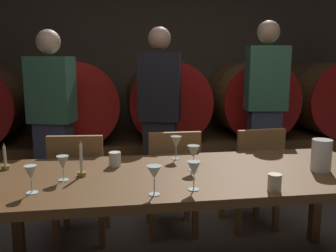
{
  "coord_description": "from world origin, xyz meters",
  "views": [
    {
      "loc": [
        -0.6,
        -1.82,
        1.42
      ],
      "look_at": [
        -0.19,
        0.87,
        0.92
      ],
      "focal_mm": 39.07,
      "sensor_mm": 36.0,
      "label": 1
    }
  ],
  "objects_px": {
    "wine_barrel_far_right": "(324,97)",
    "wine_glass_far_right": "(193,152)",
    "chair_center": "(172,178)",
    "guest_center": "(160,117)",
    "wine_glass_far_left": "(31,174)",
    "wine_glass_left": "(63,163)",
    "wine_barrel_right": "(248,98)",
    "chair_left": "(80,183)",
    "guest_right": "(265,111)",
    "wine_glass_center_left": "(154,173)",
    "wine_glass_right": "(176,143)",
    "dining_table": "(187,183)",
    "cup_left": "(115,159)",
    "candle_right": "(81,166)",
    "wine_glass_center_right": "(194,170)",
    "pitcher": "(321,155)",
    "cup_right": "(275,183)",
    "wine_barrel_center": "(166,100)",
    "chair_right": "(253,173)",
    "candle_left": "(5,162)",
    "wine_barrel_left": "(80,101)",
    "guest_left": "(53,123)"
  },
  "relations": [
    {
      "from": "chair_center",
      "to": "wine_glass_left",
      "type": "distance_m",
      "value": 1.09
    },
    {
      "from": "chair_center",
      "to": "candle_left",
      "type": "bearing_deg",
      "value": 20.88
    },
    {
      "from": "wine_glass_far_left",
      "to": "wine_glass_left",
      "type": "distance_m",
      "value": 0.23
    },
    {
      "from": "wine_barrel_right",
      "to": "wine_glass_far_left",
      "type": "height_order",
      "value": "wine_barrel_right"
    },
    {
      "from": "wine_barrel_center",
      "to": "chair_right",
      "type": "bearing_deg",
      "value": -68.72
    },
    {
      "from": "chair_left",
      "to": "guest_right",
      "type": "distance_m",
      "value": 1.89
    },
    {
      "from": "wine_barrel_far_right",
      "to": "wine_glass_center_left",
      "type": "distance_m",
      "value": 3.38
    },
    {
      "from": "chair_center",
      "to": "guest_center",
      "type": "height_order",
      "value": "guest_center"
    },
    {
      "from": "wine_glass_right",
      "to": "guest_left",
      "type": "bearing_deg",
      "value": 136.04
    },
    {
      "from": "wine_glass_far_left",
      "to": "candle_left",
      "type": "bearing_deg",
      "value": 118.92
    },
    {
      "from": "wine_barrel_far_right",
      "to": "cup_left",
      "type": "bearing_deg",
      "value": -144.11
    },
    {
      "from": "candle_left",
      "to": "cup_left",
      "type": "relative_size",
      "value": 1.85
    },
    {
      "from": "guest_left",
      "to": "chair_left",
      "type": "bearing_deg",
      "value": 130.24
    },
    {
      "from": "wine_glass_center_left",
      "to": "cup_right",
      "type": "xyz_separation_m",
      "value": [
        0.63,
        -0.04,
        -0.07
      ]
    },
    {
      "from": "chair_right",
      "to": "guest_right",
      "type": "distance_m",
      "value": 0.8
    },
    {
      "from": "guest_center",
      "to": "wine_glass_far_left",
      "type": "relative_size",
      "value": 11.7
    },
    {
      "from": "chair_center",
      "to": "cup_right",
      "type": "relative_size",
      "value": 9.59
    },
    {
      "from": "wine_barrel_center",
      "to": "cup_left",
      "type": "relative_size",
      "value": 10.38
    },
    {
      "from": "wine_barrel_left",
      "to": "cup_right",
      "type": "xyz_separation_m",
      "value": [
        1.19,
        -2.44,
        -0.18
      ]
    },
    {
      "from": "cup_right",
      "to": "pitcher",
      "type": "bearing_deg",
      "value": 34.15
    },
    {
      "from": "guest_center",
      "to": "wine_glass_center_right",
      "type": "distance_m",
      "value": 1.58
    },
    {
      "from": "chair_right",
      "to": "wine_glass_far_left",
      "type": "height_order",
      "value": "wine_glass_far_left"
    },
    {
      "from": "chair_center",
      "to": "candle_right",
      "type": "xyz_separation_m",
      "value": [
        -0.65,
        -0.64,
        0.31
      ]
    },
    {
      "from": "guest_center",
      "to": "pitcher",
      "type": "bearing_deg",
      "value": 136.09
    },
    {
      "from": "guest_left",
      "to": "wine_glass_center_right",
      "type": "distance_m",
      "value": 1.8
    },
    {
      "from": "chair_left",
      "to": "wine_glass_far_right",
      "type": "xyz_separation_m",
      "value": [
        0.75,
        -0.61,
        0.37
      ]
    },
    {
      "from": "guest_right",
      "to": "cup_left",
      "type": "distance_m",
      "value": 1.81
    },
    {
      "from": "wine_glass_far_left",
      "to": "wine_barrel_far_right",
      "type": "bearing_deg",
      "value": 37.34
    },
    {
      "from": "wine_barrel_center",
      "to": "dining_table",
      "type": "height_order",
      "value": "wine_barrel_center"
    },
    {
      "from": "guest_left",
      "to": "wine_glass_right",
      "type": "height_order",
      "value": "guest_left"
    },
    {
      "from": "wine_barrel_far_right",
      "to": "wine_glass_far_right",
      "type": "bearing_deg",
      "value": -135.9
    },
    {
      "from": "wine_glass_right",
      "to": "candle_left",
      "type": "bearing_deg",
      "value": -175.9
    },
    {
      "from": "wine_glass_center_right",
      "to": "pitcher",
      "type": "bearing_deg",
      "value": 14.25
    },
    {
      "from": "chair_right",
      "to": "wine_glass_center_left",
      "type": "relative_size",
      "value": 5.77
    },
    {
      "from": "guest_center",
      "to": "candle_right",
      "type": "xyz_separation_m",
      "value": [
        -0.62,
        -1.26,
        -0.08
      ]
    },
    {
      "from": "wine_glass_right",
      "to": "wine_glass_far_right",
      "type": "xyz_separation_m",
      "value": [
        0.06,
        -0.27,
        -0.0
      ]
    },
    {
      "from": "wine_glass_far_left",
      "to": "wine_glass_right",
      "type": "distance_m",
      "value": 1.0
    },
    {
      "from": "wine_barrel_left",
      "to": "wine_barrel_far_right",
      "type": "xyz_separation_m",
      "value": [
        2.94,
        0.0,
        0.0
      ]
    },
    {
      "from": "wine_barrel_center",
      "to": "pitcher",
      "type": "bearing_deg",
      "value": -72.86
    },
    {
      "from": "dining_table",
      "to": "wine_glass_right",
      "type": "height_order",
      "value": "wine_glass_right"
    },
    {
      "from": "wine_glass_far_left",
      "to": "wine_glass_far_right",
      "type": "relative_size",
      "value": 0.93
    },
    {
      "from": "wine_barrel_right",
      "to": "wine_glass_left",
      "type": "bearing_deg",
      "value": -131.89
    },
    {
      "from": "cup_left",
      "to": "candle_right",
      "type": "bearing_deg",
      "value": -137.72
    },
    {
      "from": "wine_barrel_far_right",
      "to": "guest_center",
      "type": "xyz_separation_m",
      "value": [
        -2.14,
        -0.78,
        -0.08
      ]
    },
    {
      "from": "chair_center",
      "to": "chair_right",
      "type": "relative_size",
      "value": 1.0
    },
    {
      "from": "wine_glass_right",
      "to": "wine_barrel_left",
      "type": "bearing_deg",
      "value": 114.31
    },
    {
      "from": "guest_left",
      "to": "chair_center",
      "type": "bearing_deg",
      "value": 166.18
    },
    {
      "from": "wine_glass_right",
      "to": "dining_table",
      "type": "bearing_deg",
      "value": -87.52
    },
    {
      "from": "guest_center",
      "to": "cup_left",
      "type": "distance_m",
      "value": 1.16
    },
    {
      "from": "wine_glass_far_left",
      "to": "wine_glass_center_left",
      "type": "xyz_separation_m",
      "value": [
        0.62,
        -0.12,
        0.01
      ]
    }
  ]
}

